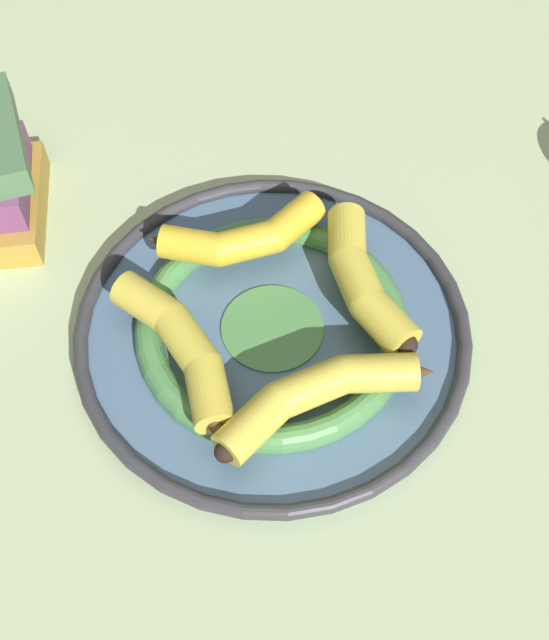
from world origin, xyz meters
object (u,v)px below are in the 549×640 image
Objects in this scene: decorative_bowl at (274,332)px; banana_d at (361,276)px; banana_c at (241,238)px; banana_a at (319,393)px; banana_b at (183,348)px.

decorative_bowl is 2.01× the size of banana_d.
banana_c is at bearing -129.30° from banana_d.
banana_c is at bearing -91.92° from banana_a.
banana_b is 0.18m from banana_d.
decorative_bowl is at bearing -86.74° from banana_c.
banana_a is (0.00, 0.09, 0.03)m from decorative_bowl.
banana_b reaches higher than banana_c.
banana_d reaches higher than banana_a.
banana_b is (0.08, -0.09, 0.00)m from banana_a.
banana_a is at bearing -84.88° from banana_c.
decorative_bowl is 0.10m from banana_a.
banana_b is 1.07× the size of banana_c.
banana_c is (-0.01, -0.09, 0.03)m from decorative_bowl.
banana_a and banana_b have the same top height.
banana_d is at bearing 179.15° from decorative_bowl.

